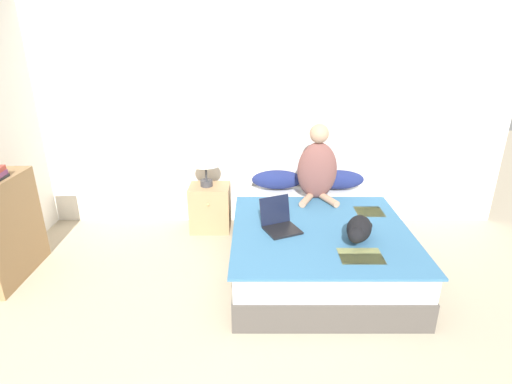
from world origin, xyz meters
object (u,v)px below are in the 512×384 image
object	(u,v)px
person_sitting	(318,168)
table_lamp	(206,157)
bed	(318,244)
pillow_far	(339,180)
pillow_near	(278,180)
nightstand	(211,208)
cat_tabby	(360,229)
laptop_open	(280,223)
bookshelf	(7,230)

from	to	relation	value
person_sitting	table_lamp	world-z (taller)	person_sitting
bed	pillow_far	bearing A→B (deg)	67.85
pillow_near	nightstand	world-z (taller)	pillow_near
pillow_near	cat_tabby	bearing A→B (deg)	-63.37
cat_tabby	table_lamp	size ratio (longest dim) A/B	1.05
bed	pillow_near	bearing A→B (deg)	112.19
bed	pillow_near	xyz separation A→B (m)	(-0.34, 0.83, 0.34)
pillow_near	pillow_far	size ratio (longest dim) A/B	1.00
pillow_far	nightstand	xyz separation A→B (m)	(-1.42, -0.05, -0.32)
pillow_near	pillow_far	distance (m)	0.68
pillow_far	laptop_open	bearing A→B (deg)	-125.29
pillow_far	bookshelf	xyz separation A→B (m)	(-3.12, -1.00, -0.11)
pillow_far	table_lamp	xyz separation A→B (m)	(-1.45, -0.05, 0.27)
bed	person_sitting	size ratio (longest dim) A/B	2.46
pillow_near	nightstand	size ratio (longest dim) A/B	1.08
table_lamp	bookshelf	world-z (taller)	table_lamp
nightstand	person_sitting	bearing A→B (deg)	-11.24
pillow_near	bookshelf	world-z (taller)	bookshelf
bookshelf	cat_tabby	bearing A→B (deg)	-4.02
pillow_near	cat_tabby	distance (m)	1.36
person_sitting	nightstand	bearing A→B (deg)	168.76
table_lamp	bookshelf	size ratio (longest dim) A/B	0.49
cat_tabby	person_sitting	bearing A→B (deg)	-145.79
table_lamp	laptop_open	bearing A→B (deg)	-51.66
nightstand	table_lamp	bearing A→B (deg)	176.02
bed	table_lamp	xyz separation A→B (m)	(-1.12, 0.78, 0.61)
bed	laptop_open	xyz separation A→B (m)	(-0.37, -0.16, 0.30)
cat_tabby	laptop_open	world-z (taller)	laptop_open
laptop_open	table_lamp	size ratio (longest dim) A/B	0.87
bed	cat_tabby	distance (m)	0.58
cat_tabby	bookshelf	size ratio (longest dim) A/B	0.51
pillow_near	person_sitting	world-z (taller)	person_sitting
bed	pillow_near	world-z (taller)	pillow_near
cat_tabby	laptop_open	xyz separation A→B (m)	(-0.64, 0.22, -0.05)
laptop_open	table_lamp	xyz separation A→B (m)	(-0.75, 0.95, 0.32)
bed	nightstand	bearing A→B (deg)	144.26
cat_tabby	pillow_far	bearing A→B (deg)	-161.98
bed	table_lamp	bearing A→B (deg)	144.90
pillow_far	table_lamp	world-z (taller)	table_lamp
bed	pillow_far	distance (m)	0.96
pillow_near	table_lamp	bearing A→B (deg)	-176.66
person_sitting	bookshelf	bearing A→B (deg)	-165.64
table_lamp	bookshelf	bearing A→B (deg)	-150.20
nightstand	pillow_far	bearing A→B (deg)	1.90
person_sitting	cat_tabby	distance (m)	0.99
person_sitting	laptop_open	world-z (taller)	person_sitting
person_sitting	table_lamp	size ratio (longest dim) A/B	1.71
person_sitting	nightstand	xyz separation A→B (m)	(-1.14, 0.23, -0.54)
pillow_near	bookshelf	bearing A→B (deg)	-157.75
bed	table_lamp	distance (m)	1.50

